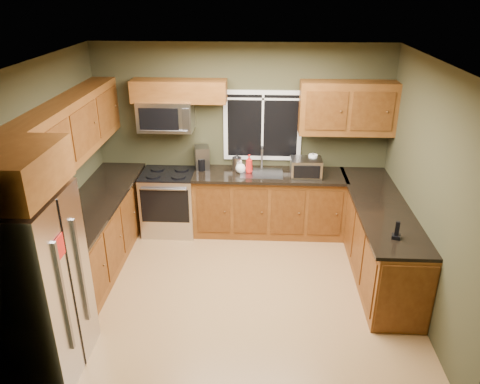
# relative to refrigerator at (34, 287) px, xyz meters

# --- Properties ---
(floor) EXTENTS (4.20, 4.20, 0.00)m
(floor) POSITION_rel_refrigerator_xyz_m (1.74, 1.30, -0.90)
(floor) COLOR #9E7445
(floor) RESTS_ON ground
(ceiling) EXTENTS (4.20, 4.20, 0.00)m
(ceiling) POSITION_rel_refrigerator_xyz_m (1.74, 1.30, 1.80)
(ceiling) COLOR white
(ceiling) RESTS_ON back_wall
(back_wall) EXTENTS (4.20, 0.00, 4.20)m
(back_wall) POSITION_rel_refrigerator_xyz_m (1.74, 3.10, 0.45)
(back_wall) COLOR #383722
(back_wall) RESTS_ON ground
(front_wall) EXTENTS (4.20, 0.00, 4.20)m
(front_wall) POSITION_rel_refrigerator_xyz_m (1.74, -0.50, 0.45)
(front_wall) COLOR #383722
(front_wall) RESTS_ON ground
(left_wall) EXTENTS (0.00, 3.60, 3.60)m
(left_wall) POSITION_rel_refrigerator_xyz_m (-0.36, 1.30, 0.45)
(left_wall) COLOR #383722
(left_wall) RESTS_ON ground
(right_wall) EXTENTS (0.00, 3.60, 3.60)m
(right_wall) POSITION_rel_refrigerator_xyz_m (3.84, 1.30, 0.45)
(right_wall) COLOR #383722
(right_wall) RESTS_ON ground
(window) EXTENTS (1.12, 0.03, 1.02)m
(window) POSITION_rel_refrigerator_xyz_m (2.04, 3.08, 0.65)
(window) COLOR white
(window) RESTS_ON back_wall
(base_cabinets_left) EXTENTS (0.60, 2.65, 0.90)m
(base_cabinets_left) POSITION_rel_refrigerator_xyz_m (-0.06, 1.78, -0.45)
(base_cabinets_left) COLOR brown
(base_cabinets_left) RESTS_ON ground
(countertop_left) EXTENTS (0.65, 2.65, 0.04)m
(countertop_left) POSITION_rel_refrigerator_xyz_m (-0.04, 1.78, 0.02)
(countertop_left) COLOR black
(countertop_left) RESTS_ON base_cabinets_left
(base_cabinets_back) EXTENTS (2.17, 0.60, 0.90)m
(base_cabinets_back) POSITION_rel_refrigerator_xyz_m (2.15, 2.80, -0.45)
(base_cabinets_back) COLOR brown
(base_cabinets_back) RESTS_ON ground
(countertop_back) EXTENTS (2.17, 0.65, 0.04)m
(countertop_back) POSITION_rel_refrigerator_xyz_m (2.15, 2.78, 0.02)
(countertop_back) COLOR black
(countertop_back) RESTS_ON base_cabinets_back
(base_cabinets_peninsula) EXTENTS (0.60, 2.52, 0.90)m
(base_cabinets_peninsula) POSITION_rel_refrigerator_xyz_m (3.54, 1.84, -0.45)
(base_cabinets_peninsula) COLOR brown
(base_cabinets_peninsula) RESTS_ON ground
(countertop_peninsula) EXTENTS (0.65, 2.50, 0.04)m
(countertop_peninsula) POSITION_rel_refrigerator_xyz_m (3.51, 1.85, 0.02)
(countertop_peninsula) COLOR black
(countertop_peninsula) RESTS_ON base_cabinets_peninsula
(upper_cabinets_left) EXTENTS (0.33, 2.65, 0.72)m
(upper_cabinets_left) POSITION_rel_refrigerator_xyz_m (-0.20, 1.78, 0.96)
(upper_cabinets_left) COLOR brown
(upper_cabinets_left) RESTS_ON left_wall
(upper_cabinets_back_left) EXTENTS (1.30, 0.33, 0.30)m
(upper_cabinets_back_left) POSITION_rel_refrigerator_xyz_m (0.89, 2.94, 1.17)
(upper_cabinets_back_left) COLOR brown
(upper_cabinets_back_left) RESTS_ON back_wall
(upper_cabinets_back_right) EXTENTS (1.30, 0.33, 0.72)m
(upper_cabinets_back_right) POSITION_rel_refrigerator_xyz_m (3.19, 2.94, 0.96)
(upper_cabinets_back_right) COLOR brown
(upper_cabinets_back_right) RESTS_ON back_wall
(upper_cabinet_over_fridge) EXTENTS (0.72, 0.90, 0.38)m
(upper_cabinet_over_fridge) POSITION_rel_refrigerator_xyz_m (-0.00, 0.00, 1.13)
(upper_cabinet_over_fridge) COLOR brown
(upper_cabinet_over_fridge) RESTS_ON left_wall
(refrigerator) EXTENTS (0.74, 0.90, 1.80)m
(refrigerator) POSITION_rel_refrigerator_xyz_m (0.00, 0.00, 0.00)
(refrigerator) COLOR #B7B7BC
(refrigerator) RESTS_ON ground
(range) EXTENTS (0.76, 0.69, 0.94)m
(range) POSITION_rel_refrigerator_xyz_m (0.69, 2.77, -0.43)
(range) COLOR #B7B7BC
(range) RESTS_ON ground
(microwave) EXTENTS (0.76, 0.41, 0.42)m
(microwave) POSITION_rel_refrigerator_xyz_m (0.69, 2.91, 0.83)
(microwave) COLOR #B7B7BC
(microwave) RESTS_ON back_wall
(sink) EXTENTS (0.60, 0.42, 0.36)m
(sink) POSITION_rel_refrigerator_xyz_m (2.04, 2.79, 0.05)
(sink) COLOR slate
(sink) RESTS_ON countertop_back
(toaster_oven) EXTENTS (0.43, 0.33, 0.26)m
(toaster_oven) POSITION_rel_refrigerator_xyz_m (2.65, 2.69, 0.17)
(toaster_oven) COLOR #B7B7BC
(toaster_oven) RESTS_ON countertop_back
(coffee_maker) EXTENTS (0.25, 0.30, 0.33)m
(coffee_maker) POSITION_rel_refrigerator_xyz_m (1.17, 2.94, 0.19)
(coffee_maker) COLOR slate
(coffee_maker) RESTS_ON countertop_back
(kettle) EXTENTS (0.18, 0.18, 0.24)m
(kettle) POSITION_rel_refrigerator_xyz_m (1.68, 2.89, 0.15)
(kettle) COLOR #B7B7BC
(kettle) RESTS_ON countertop_back
(paper_towel_roll) EXTENTS (0.16, 0.16, 0.32)m
(paper_towel_roll) POSITION_rel_refrigerator_xyz_m (2.75, 2.81, 0.18)
(paper_towel_roll) COLOR white
(paper_towel_roll) RESTS_ON countertop_back
(soap_bottle_a) EXTENTS (0.13, 0.13, 0.26)m
(soap_bottle_a) POSITION_rel_refrigerator_xyz_m (1.86, 2.81, 0.17)
(soap_bottle_a) COLOR red
(soap_bottle_a) RESTS_ON countertop_back
(soap_bottle_c) EXTENTS (0.17, 0.17, 0.19)m
(soap_bottle_c) POSITION_rel_refrigerator_xyz_m (1.74, 2.80, 0.13)
(soap_bottle_c) COLOR white
(soap_bottle_c) RESTS_ON countertop_back
(cordless_phone) EXTENTS (0.11, 0.11, 0.20)m
(cordless_phone) POSITION_rel_refrigerator_xyz_m (3.48, 1.00, 0.10)
(cordless_phone) COLOR black
(cordless_phone) RESTS_ON countertop_peninsula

